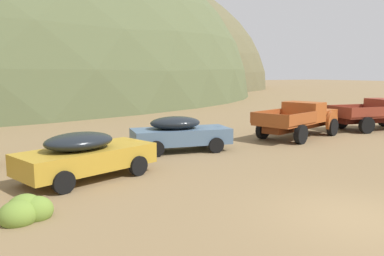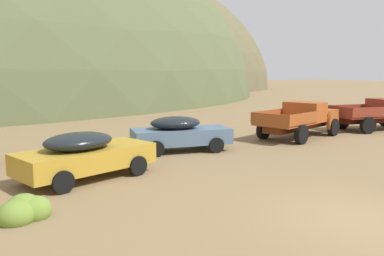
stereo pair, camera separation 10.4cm
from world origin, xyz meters
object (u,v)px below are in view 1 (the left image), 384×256
(car_mustard, at_px, (90,154))
(truck_oxide_orange, at_px, (303,118))
(truck_rust_red, at_px, (381,113))
(car_chalk_blue, at_px, (184,133))

(car_mustard, relative_size, truck_oxide_orange, 0.81)
(car_mustard, bearing_deg, truck_rust_red, -10.18)
(car_mustard, height_order, truck_oxide_orange, truck_oxide_orange)
(truck_rust_red, bearing_deg, car_chalk_blue, -169.35)
(car_chalk_blue, bearing_deg, car_mustard, -141.72)
(car_mustard, relative_size, truck_rust_red, 0.85)
(car_chalk_blue, height_order, truck_oxide_orange, truck_oxide_orange)
(car_chalk_blue, xyz_separation_m, truck_oxide_orange, (7.60, 0.55, 0.18))
(truck_oxide_orange, bearing_deg, car_mustard, 175.93)
(truck_oxide_orange, bearing_deg, truck_rust_red, -20.51)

